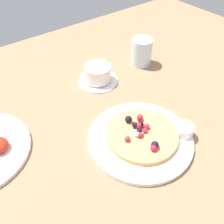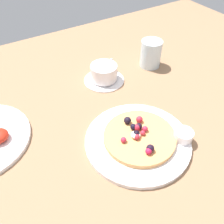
% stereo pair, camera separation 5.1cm
% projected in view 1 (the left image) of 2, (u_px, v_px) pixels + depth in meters
% --- Properties ---
extents(ground_plane, '(1.89, 1.32, 0.03)m').
position_uv_depth(ground_plane, '(105.00, 146.00, 0.65)').
color(ground_plane, '#8E6A4C').
extents(pancake_plate, '(0.27, 0.27, 0.01)m').
position_uv_depth(pancake_plate, '(140.00, 139.00, 0.64)').
color(pancake_plate, white).
rests_on(pancake_plate, ground_plane).
extents(pancake_with_berries, '(0.18, 0.18, 0.03)m').
position_uv_depth(pancake_with_berries, '(142.00, 134.00, 0.63)').
color(pancake_with_berries, tan).
rests_on(pancake_with_berries, pancake_plate).
extents(syrup_ramekin, '(0.05, 0.05, 0.03)m').
position_uv_depth(syrup_ramekin, '(184.00, 130.00, 0.63)').
color(syrup_ramekin, white).
rests_on(syrup_ramekin, pancake_plate).
extents(coffee_saucer, '(0.14, 0.14, 0.01)m').
position_uv_depth(coffee_saucer, '(98.00, 80.00, 0.83)').
color(coffee_saucer, white).
rests_on(coffee_saucer, ground_plane).
extents(coffee_cup, '(0.11, 0.09, 0.05)m').
position_uv_depth(coffee_cup, '(98.00, 72.00, 0.81)').
color(coffee_cup, white).
rests_on(coffee_cup, coffee_saucer).
extents(water_glass, '(0.07, 0.07, 0.10)m').
position_uv_depth(water_glass, '(142.00, 52.00, 0.88)').
color(water_glass, silver).
rests_on(water_glass, ground_plane).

